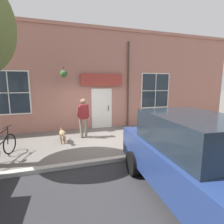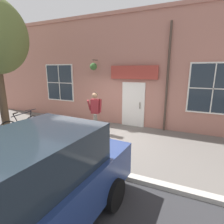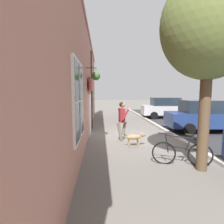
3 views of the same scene
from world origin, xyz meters
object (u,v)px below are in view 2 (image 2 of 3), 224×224
Objects in this scene: leaning_bicycle at (21,125)px; parked_car_mid_block at (22,194)px; pedestrian_walking at (95,108)px; dog_on_leash at (72,124)px.

parked_car_mid_block is at bearing 51.74° from leaning_bicycle.
leaning_bicycle is (1.46, -2.80, -0.68)m from pedestrian_walking.
leaning_bicycle is at bearing -128.26° from parked_car_mid_block.
pedestrian_walking reaches higher than dog_on_leash.
dog_on_leash is (0.42, -0.92, -0.68)m from pedestrian_walking.
pedestrian_walking is 0.40× the size of parked_car_mid_block.
dog_on_leash is 0.61× the size of leaning_bicycle.
parked_car_mid_block is at bearing 17.41° from pedestrian_walking.
dog_on_leash is at bearing 118.88° from leaning_bicycle.
leaning_bicycle is at bearing -61.12° from dog_on_leash.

